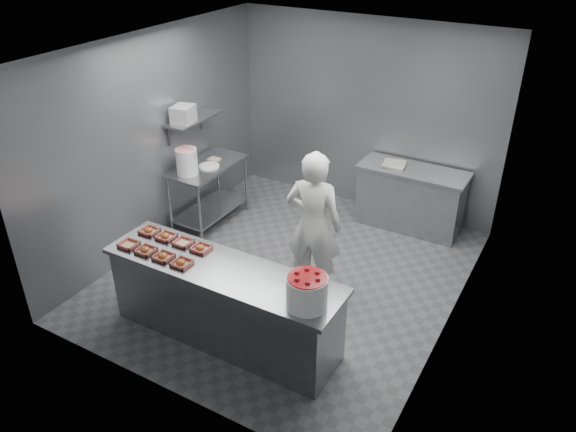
{
  "coord_description": "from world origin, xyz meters",
  "views": [
    {
      "loc": [
        2.89,
        -5.06,
        4.11
      ],
      "look_at": [
        0.11,
        -0.2,
        0.97
      ],
      "focal_mm": 35.0,
      "sensor_mm": 36.0,
      "label": 1
    }
  ],
  "objects_px": {
    "tray_1": "(146,250)",
    "glaze_bucket": "(187,161)",
    "tray_6": "(183,242)",
    "strawberry_tub": "(307,290)",
    "tray_2": "(163,256)",
    "service_counter": "(224,303)",
    "worker": "(314,225)",
    "tray_3": "(181,263)",
    "prep_table": "(209,185)",
    "appliance": "(183,114)",
    "tray_4": "(149,231)",
    "tray_0": "(129,244)",
    "back_counter": "(410,198)",
    "tray_7": "(201,248)",
    "tray_5": "(166,236)"
  },
  "relations": [
    {
      "from": "prep_table",
      "to": "tray_1",
      "type": "distance_m",
      "value": 2.28
    },
    {
      "from": "prep_table",
      "to": "worker",
      "type": "relative_size",
      "value": 0.66
    },
    {
      "from": "tray_1",
      "to": "glaze_bucket",
      "type": "relative_size",
      "value": 0.43
    },
    {
      "from": "tray_4",
      "to": "worker",
      "type": "height_order",
      "value": "worker"
    },
    {
      "from": "tray_3",
      "to": "worker",
      "type": "bearing_deg",
      "value": 59.85
    },
    {
      "from": "prep_table",
      "to": "tray_0",
      "type": "height_order",
      "value": "tray_0"
    },
    {
      "from": "tray_7",
      "to": "worker",
      "type": "xyz_separation_m",
      "value": [
        0.79,
        1.05,
        -0.02
      ]
    },
    {
      "from": "tray_5",
      "to": "glaze_bucket",
      "type": "bearing_deg",
      "value": 120.41
    },
    {
      "from": "back_counter",
      "to": "worker",
      "type": "relative_size",
      "value": 0.83
    },
    {
      "from": "service_counter",
      "to": "tray_6",
      "type": "distance_m",
      "value": 0.79
    },
    {
      "from": "tray_1",
      "to": "glaze_bucket",
      "type": "bearing_deg",
      "value": 115.64
    },
    {
      "from": "tray_2",
      "to": "strawberry_tub",
      "type": "bearing_deg",
      "value": 1.83
    },
    {
      "from": "tray_2",
      "to": "tray_3",
      "type": "distance_m",
      "value": 0.24
    },
    {
      "from": "prep_table",
      "to": "tray_7",
      "type": "bearing_deg",
      "value": -54.71
    },
    {
      "from": "tray_0",
      "to": "appliance",
      "type": "xyz_separation_m",
      "value": [
        -0.72,
        1.9,
        0.75
      ]
    },
    {
      "from": "tray_1",
      "to": "worker",
      "type": "xyz_separation_m",
      "value": [
        1.27,
        1.37,
        -0.02
      ]
    },
    {
      "from": "service_counter",
      "to": "worker",
      "type": "xyz_separation_m",
      "value": [
        0.41,
        1.21,
        0.45
      ]
    },
    {
      "from": "prep_table",
      "to": "tray_3",
      "type": "relative_size",
      "value": 6.4
    },
    {
      "from": "worker",
      "to": "glaze_bucket",
      "type": "height_order",
      "value": "worker"
    },
    {
      "from": "tray_4",
      "to": "prep_table",
      "type": "bearing_deg",
      "value": 107.0
    },
    {
      "from": "tray_3",
      "to": "tray_7",
      "type": "xyz_separation_m",
      "value": [
        0.0,
        0.32,
        0.0
      ]
    },
    {
      "from": "glaze_bucket",
      "to": "tray_6",
      "type": "bearing_deg",
      "value": -52.89
    },
    {
      "from": "back_counter",
      "to": "tray_5",
      "type": "distance_m",
      "value": 3.59
    },
    {
      "from": "tray_4",
      "to": "tray_0",
      "type": "bearing_deg",
      "value": -89.46
    },
    {
      "from": "tray_4",
      "to": "back_counter",
      "type": "bearing_deg",
      "value": 57.05
    },
    {
      "from": "tray_6",
      "to": "strawberry_tub",
      "type": "height_order",
      "value": "strawberry_tub"
    },
    {
      "from": "tray_0",
      "to": "glaze_bucket",
      "type": "distance_m",
      "value": 1.86
    },
    {
      "from": "tray_2",
      "to": "service_counter",
      "type": "bearing_deg",
      "value": 14.37
    },
    {
      "from": "back_counter",
      "to": "service_counter",
      "type": "bearing_deg",
      "value": -105.48
    },
    {
      "from": "tray_3",
      "to": "glaze_bucket",
      "type": "relative_size",
      "value": 0.43
    },
    {
      "from": "tray_3",
      "to": "worker",
      "type": "relative_size",
      "value": 0.1
    },
    {
      "from": "tray_2",
      "to": "glaze_bucket",
      "type": "xyz_separation_m",
      "value": [
        -1.08,
        1.75,
        0.17
      ]
    },
    {
      "from": "back_counter",
      "to": "glaze_bucket",
      "type": "distance_m",
      "value": 3.15
    },
    {
      "from": "prep_table",
      "to": "tray_1",
      "type": "xyz_separation_m",
      "value": [
        0.79,
        -2.11,
        0.33
      ]
    },
    {
      "from": "tray_1",
      "to": "tray_7",
      "type": "relative_size",
      "value": 1.0
    },
    {
      "from": "prep_table",
      "to": "tray_6",
      "type": "relative_size",
      "value": 6.4
    },
    {
      "from": "prep_table",
      "to": "tray_4",
      "type": "distance_m",
      "value": 1.9
    },
    {
      "from": "glaze_bucket",
      "to": "tray_1",
      "type": "bearing_deg",
      "value": -64.36
    },
    {
      "from": "service_counter",
      "to": "strawberry_tub",
      "type": "relative_size",
      "value": 6.79
    },
    {
      "from": "strawberry_tub",
      "to": "tray_0",
      "type": "bearing_deg",
      "value": -178.58
    },
    {
      "from": "tray_7",
      "to": "glaze_bucket",
      "type": "xyz_separation_m",
      "value": [
        -1.32,
        1.43,
        0.17
      ]
    },
    {
      "from": "tray_5",
      "to": "strawberry_tub",
      "type": "xyz_separation_m",
      "value": [
        1.89,
        -0.27,
        0.15
      ]
    },
    {
      "from": "tray_4",
      "to": "worker",
      "type": "distance_m",
      "value": 1.84
    },
    {
      "from": "appliance",
      "to": "tray_2",
      "type": "bearing_deg",
      "value": -69.29
    },
    {
      "from": "tray_5",
      "to": "tray_4",
      "type": "bearing_deg",
      "value": 180.0
    },
    {
      "from": "back_counter",
      "to": "tray_7",
      "type": "height_order",
      "value": "tray_7"
    },
    {
      "from": "tray_2",
      "to": "tray_6",
      "type": "bearing_deg",
      "value": 89.46
    },
    {
      "from": "tray_0",
      "to": "tray_3",
      "type": "height_order",
      "value": "tray_3"
    },
    {
      "from": "service_counter",
      "to": "appliance",
      "type": "height_order",
      "value": "appliance"
    },
    {
      "from": "worker",
      "to": "strawberry_tub",
      "type": "xyz_separation_m",
      "value": [
        0.61,
        -1.32,
        0.17
      ]
    }
  ]
}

